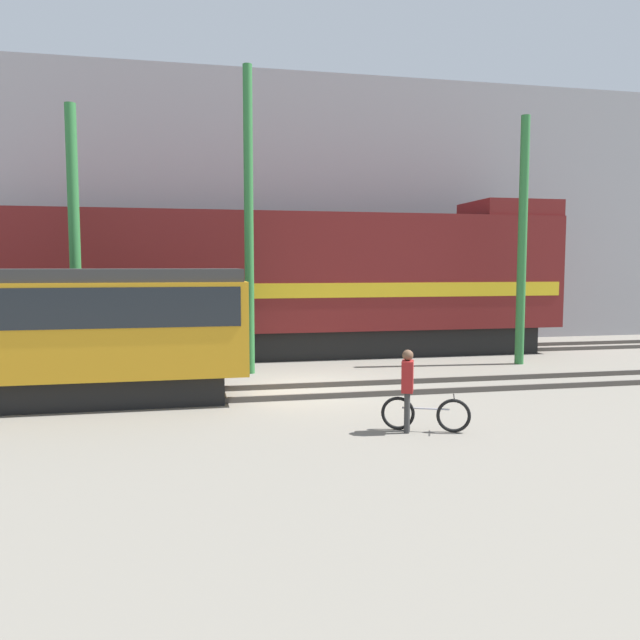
{
  "coord_description": "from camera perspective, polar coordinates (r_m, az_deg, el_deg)",
  "views": [
    {
      "loc": [
        -3.07,
        -16.2,
        3.27
      ],
      "look_at": [
        0.35,
        0.3,
        1.8
      ],
      "focal_mm": 35.0,
      "sensor_mm": 36.0,
      "label": 1
    }
  ],
  "objects": [
    {
      "name": "ground_plane",
      "position": [
        16.81,
        -0.96,
        -6.23
      ],
      "size": [
        120.0,
        120.0,
        0.0
      ],
      "primitive_type": "plane",
      "color": "slate"
    },
    {
      "name": "track_near",
      "position": [
        16.12,
        -0.5,
        -6.46
      ],
      "size": [
        60.0,
        1.5,
        0.14
      ],
      "color": "#47423D",
      "rests_on": "ground"
    },
    {
      "name": "track_far",
      "position": [
        22.61,
        -3.8,
        -3.16
      ],
      "size": [
        60.0,
        1.51,
        0.14
      ],
      "color": "#47423D",
      "rests_on": "ground"
    },
    {
      "name": "building_backdrop",
      "position": [
        29.04,
        -5.69,
        9.57
      ],
      "size": [
        39.37,
        6.0,
        11.21
      ],
      "color": "#99999E",
      "rests_on": "ground"
    },
    {
      "name": "freight_locomotive",
      "position": [
        22.36,
        -4.52,
        3.41
      ],
      "size": [
        21.64,
        3.04,
        5.69
      ],
      "color": "black",
      "rests_on": "ground"
    },
    {
      "name": "streetcar",
      "position": [
        15.93,
        -23.98,
        -0.64
      ],
      "size": [
        9.39,
        2.54,
        3.2
      ],
      "color": "black",
      "rests_on": "ground"
    },
    {
      "name": "bicycle",
      "position": [
        12.64,
        9.63,
        -8.49
      ],
      "size": [
        1.65,
        0.79,
        0.73
      ],
      "color": "black",
      "rests_on": "ground"
    },
    {
      "name": "person",
      "position": [
        12.38,
        8.0,
        -5.68
      ],
      "size": [
        0.34,
        0.42,
        1.64
      ],
      "color": "#333333",
      "rests_on": "ground"
    },
    {
      "name": "utility_pole_left",
      "position": [
        19.12,
        -21.52,
        6.51
      ],
      "size": [
        0.31,
        0.31,
        7.79
      ],
      "color": "#2D7238",
      "rests_on": "ground"
    },
    {
      "name": "utility_pole_center",
      "position": [
        18.96,
        -6.53,
        8.9
      ],
      "size": [
        0.28,
        0.28,
        9.15
      ],
      "color": "#2D7238",
      "rests_on": "ground"
    },
    {
      "name": "utility_pole_right",
      "position": [
        21.68,
        18.01,
        6.83
      ],
      "size": [
        0.29,
        0.29,
        8.12
      ],
      "color": "#2D7238",
      "rests_on": "ground"
    }
  ]
}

